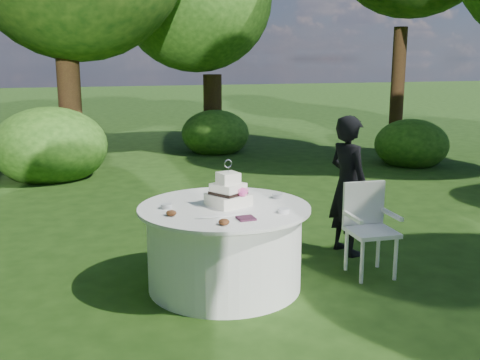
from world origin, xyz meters
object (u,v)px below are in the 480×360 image
object	(u,v)px
guest	(348,185)
table	(225,246)
chair	(368,222)
cake	(229,193)
napkins	(246,218)

from	to	relation	value
guest	table	bearing A→B (deg)	97.67
chair	cake	bearing A→B (deg)	174.72
cake	guest	bearing A→B (deg)	17.05
napkins	guest	bearing A→B (deg)	32.18
napkins	chair	xyz separation A→B (m)	(1.39, 0.35, -0.26)
table	napkins	bearing A→B (deg)	-84.76
napkins	guest	size ratio (longest dim) A/B	0.09
table	guest	bearing A→B (deg)	17.03
table	chair	xyz separation A→B (m)	(1.43, -0.11, 0.13)
napkins	guest	distance (m)	1.76
guest	table	xyz separation A→B (m)	(-1.53, -0.47, -0.36)
guest	cake	xyz separation A→B (m)	(-1.48, -0.46, 0.13)
table	chair	size ratio (longest dim) A/B	1.74
cake	table	bearing A→B (deg)	-163.60
guest	cake	distance (m)	1.56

